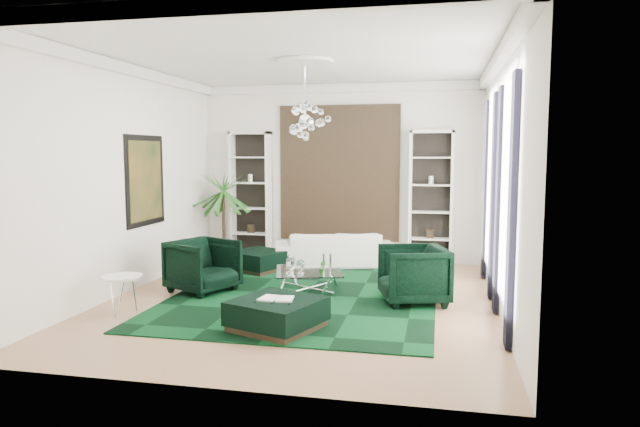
% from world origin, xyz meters
% --- Properties ---
extents(floor, '(6.00, 7.00, 0.02)m').
position_xyz_m(floor, '(0.00, 0.00, -0.01)').
color(floor, tan).
rests_on(floor, ground).
extents(ceiling, '(6.00, 7.00, 0.02)m').
position_xyz_m(ceiling, '(0.00, 0.00, 3.81)').
color(ceiling, white).
rests_on(ceiling, ground).
extents(wall_back, '(6.00, 0.02, 3.80)m').
position_xyz_m(wall_back, '(0.00, 3.51, 1.90)').
color(wall_back, white).
rests_on(wall_back, ground).
extents(wall_front, '(6.00, 0.02, 3.80)m').
position_xyz_m(wall_front, '(0.00, -3.51, 1.90)').
color(wall_front, white).
rests_on(wall_front, ground).
extents(wall_left, '(0.02, 7.00, 3.80)m').
position_xyz_m(wall_left, '(-3.01, 0.00, 1.90)').
color(wall_left, white).
rests_on(wall_left, ground).
extents(wall_right, '(0.02, 7.00, 3.80)m').
position_xyz_m(wall_right, '(3.01, 0.00, 1.90)').
color(wall_right, white).
rests_on(wall_right, ground).
extents(crown_molding, '(6.00, 7.00, 0.18)m').
position_xyz_m(crown_molding, '(0.00, 0.00, 3.70)').
color(crown_molding, white).
rests_on(crown_molding, ceiling).
extents(ceiling_medallion, '(0.90, 0.90, 0.05)m').
position_xyz_m(ceiling_medallion, '(0.00, 0.30, 3.77)').
color(ceiling_medallion, white).
rests_on(ceiling_medallion, ceiling).
extents(tapestry, '(2.50, 0.06, 2.80)m').
position_xyz_m(tapestry, '(0.00, 3.46, 1.90)').
color(tapestry, black).
rests_on(tapestry, wall_back).
extents(shelving_left, '(0.90, 0.38, 2.80)m').
position_xyz_m(shelving_left, '(-1.95, 3.31, 1.40)').
color(shelving_left, white).
rests_on(shelving_left, floor).
extents(shelving_right, '(0.90, 0.38, 2.80)m').
position_xyz_m(shelving_right, '(1.95, 3.31, 1.40)').
color(shelving_right, white).
rests_on(shelving_right, floor).
extents(painting, '(0.04, 1.30, 1.60)m').
position_xyz_m(painting, '(-2.97, 0.60, 1.85)').
color(painting, black).
rests_on(painting, wall_left).
extents(window_near, '(0.03, 1.10, 2.90)m').
position_xyz_m(window_near, '(2.99, -0.90, 1.90)').
color(window_near, white).
rests_on(window_near, wall_right).
extents(curtain_near_a, '(0.07, 0.30, 3.25)m').
position_xyz_m(curtain_near_a, '(2.96, -1.68, 1.65)').
color(curtain_near_a, black).
rests_on(curtain_near_a, floor).
extents(curtain_near_b, '(0.07, 0.30, 3.25)m').
position_xyz_m(curtain_near_b, '(2.96, -0.12, 1.65)').
color(curtain_near_b, black).
rests_on(curtain_near_b, floor).
extents(window_far, '(0.03, 1.10, 2.90)m').
position_xyz_m(window_far, '(2.99, 1.50, 1.90)').
color(window_far, white).
rests_on(window_far, wall_right).
extents(curtain_far_a, '(0.07, 0.30, 3.25)m').
position_xyz_m(curtain_far_a, '(2.96, 0.72, 1.65)').
color(curtain_far_a, black).
rests_on(curtain_far_a, floor).
extents(curtain_far_b, '(0.07, 0.30, 3.25)m').
position_xyz_m(curtain_far_b, '(2.96, 2.28, 1.65)').
color(curtain_far_b, black).
rests_on(curtain_far_b, floor).
extents(rug, '(4.20, 5.00, 0.02)m').
position_xyz_m(rug, '(0.00, 0.30, 0.01)').
color(rug, black).
rests_on(rug, floor).
extents(sofa, '(2.59, 1.62, 0.71)m').
position_xyz_m(sofa, '(0.00, 2.85, 0.35)').
color(sofa, white).
rests_on(sofa, floor).
extents(armchair_left, '(1.29, 1.28, 0.89)m').
position_xyz_m(armchair_left, '(-1.75, 0.20, 0.45)').
color(armchair_left, black).
rests_on(armchair_left, floor).
extents(armchair_right, '(1.22, 1.21, 0.90)m').
position_xyz_m(armchair_right, '(1.75, 0.20, 0.45)').
color(armchair_right, black).
rests_on(armchair_right, floor).
extents(coffee_table, '(1.33, 1.33, 0.37)m').
position_xyz_m(coffee_table, '(0.00, 0.55, 0.19)').
color(coffee_table, white).
rests_on(coffee_table, floor).
extents(ottoman_side, '(1.22, 1.22, 0.41)m').
position_xyz_m(ottoman_side, '(-1.35, 2.00, 0.20)').
color(ottoman_side, black).
rests_on(ottoman_side, floor).
extents(ottoman_front, '(1.34, 1.34, 0.42)m').
position_xyz_m(ottoman_front, '(0.05, -1.55, 0.21)').
color(ottoman_front, black).
rests_on(ottoman_front, floor).
extents(book, '(0.45, 0.30, 0.03)m').
position_xyz_m(book, '(0.05, -1.55, 0.43)').
color(book, white).
rests_on(book, ottoman_front).
extents(side_table, '(0.64, 0.64, 0.56)m').
position_xyz_m(side_table, '(-2.35, -1.30, 0.28)').
color(side_table, white).
rests_on(side_table, floor).
extents(palm, '(1.74, 1.74, 2.47)m').
position_xyz_m(palm, '(-2.45, 2.95, 1.24)').
color(palm, '#2A6D22').
rests_on(palm, floor).
extents(chandelier, '(0.89, 0.89, 0.70)m').
position_xyz_m(chandelier, '(0.00, 0.30, 2.85)').
color(chandelier, white).
rests_on(chandelier, ceiling).
extents(table_plant, '(0.13, 0.11, 0.22)m').
position_xyz_m(table_plant, '(0.27, 0.32, 0.48)').
color(table_plant, '#2A6D22').
rests_on(table_plant, coffee_table).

